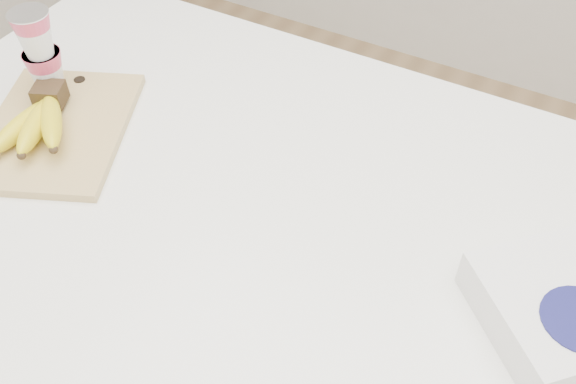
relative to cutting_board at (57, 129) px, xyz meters
The scene contains 4 objects.
room 0.50m from the cutting_board, ahead, with size 4.00×4.00×4.00m.
cutting_board is the anchor object (origin of this frame).
bananas 0.04m from the cutting_board, 115.16° to the right, with size 0.15×0.18×0.06m.
yogurt_stack 0.13m from the cutting_board, 135.77° to the left, with size 0.07×0.07×0.15m.
Camera 1 is at (0.33, -0.51, 1.72)m, focal length 40.00 mm.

